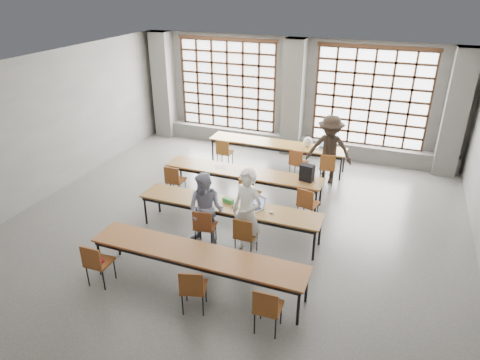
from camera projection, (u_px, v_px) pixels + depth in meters
name	position (u px, v px, depth m)	size (l,w,h in m)	color
floor	(228.00, 234.00, 9.36)	(11.00, 11.00, 0.00)	#52524F
ceiling	(226.00, 73.00, 7.85)	(11.00, 11.00, 0.00)	silver
wall_back	(296.00, 96.00, 13.23)	(10.00, 10.00, 0.00)	#5A5A58
wall_left	(35.00, 131.00, 10.23)	(11.00, 11.00, 0.00)	#5A5A58
column_left	(164.00, 86.00, 14.45)	(0.60, 0.55, 3.50)	#5C5C5A
column_mid	(293.00, 98.00, 12.99)	(0.60, 0.55, 3.50)	#5C5C5A
column_right	(455.00, 114.00, 11.53)	(0.60, 0.55, 3.50)	#5C5C5A
window_left	(228.00, 85.00, 13.83)	(3.32, 0.12, 3.00)	white
window_right	(371.00, 99.00, 12.36)	(3.32, 0.12, 3.00)	white
sill_ledge	(291.00, 143.00, 13.71)	(9.80, 0.35, 0.50)	#5C5C5A
desk_row_a	(277.00, 145.00, 12.41)	(4.00, 0.70, 0.73)	brown
desk_row_b	(243.00, 174.00, 10.64)	(4.00, 0.70, 0.73)	brown
desk_row_c	(229.00, 207.00, 9.10)	(4.00, 0.70, 0.73)	brown
desk_row_d	(197.00, 256.00, 7.53)	(4.00, 0.70, 0.73)	brown
chair_back_left	(224.00, 150.00, 12.40)	(0.42, 0.43, 0.88)	brown
chair_back_mid	(297.00, 161.00, 11.69)	(0.50, 0.50, 0.88)	brown
chair_back_right	(327.00, 165.00, 11.42)	(0.47, 0.48, 0.88)	brown
chair_mid_left	(174.00, 178.00, 10.69)	(0.43, 0.44, 0.88)	brown
chair_mid_centre	(249.00, 192.00, 10.04)	(0.47, 0.47, 0.88)	brown
chair_mid_right	(307.00, 202.00, 9.59)	(0.50, 0.50, 0.88)	brown
chair_front_left	(204.00, 224.00, 8.73)	(0.47, 0.48, 0.88)	brown
chair_front_right	(245.00, 233.00, 8.44)	(0.43, 0.43, 0.88)	brown
chair_near_left	(96.00, 261.00, 7.61)	(0.43, 0.44, 0.88)	brown
chair_near_mid	(193.00, 286.00, 6.99)	(0.52, 0.53, 0.88)	brown
chair_near_right	(267.00, 306.00, 6.57)	(0.43, 0.44, 0.88)	brown
student_male	(247.00, 213.00, 8.38)	(0.67, 0.44, 1.85)	white
student_female	(206.00, 210.00, 8.72)	(0.78, 0.61, 1.60)	navy
student_back	(329.00, 150.00, 11.36)	(1.21, 0.70, 1.87)	black
laptop_front	(256.00, 205.00, 8.95)	(0.46, 0.44, 0.26)	#ACACB1
laptop_back	(324.00, 146.00, 12.01)	(0.42, 0.38, 0.26)	silver
mouse	(271.00, 212.00, 8.74)	(0.10, 0.06, 0.04)	white
green_box	(228.00, 201.00, 9.14)	(0.25, 0.09, 0.09)	#2E8D3C
phone	(235.00, 208.00, 8.93)	(0.13, 0.06, 0.01)	black
paper_sheet_a	(221.00, 167.00, 10.85)	(0.30, 0.21, 0.00)	silver
paper_sheet_c	(246.00, 172.00, 10.58)	(0.30, 0.21, 0.00)	white
backpack	(307.00, 173.00, 10.05)	(0.32, 0.20, 0.40)	black
plastic_bag	(308.00, 142.00, 12.07)	(0.26, 0.21, 0.29)	white
red_pouch	(99.00, 260.00, 7.70)	(0.20, 0.08, 0.06)	#AE1527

